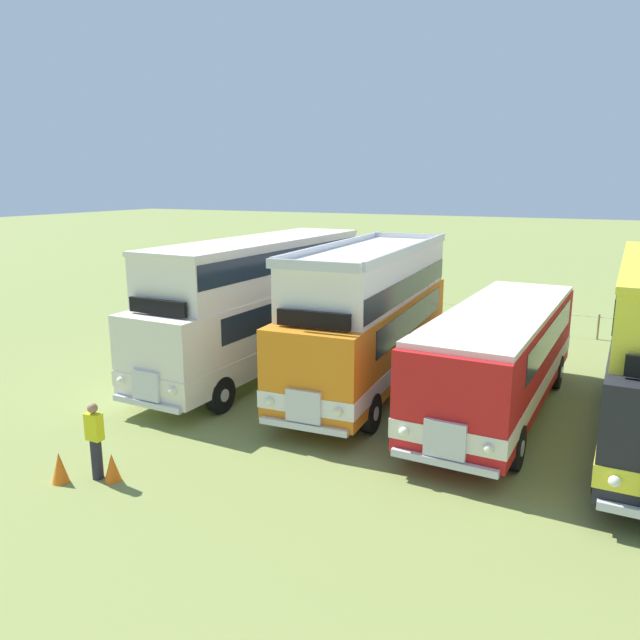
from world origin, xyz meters
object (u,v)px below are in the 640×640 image
Objects in this scene: bus_third_in_row at (500,352)px; cone_mid_row at (112,467)px; bus_first_in_row at (260,300)px; cone_near_end at (60,467)px; marshal_person at (95,440)px; bus_second_in_row at (371,314)px.

bus_third_in_row is 16.08× the size of cone_mid_row.
bus_first_in_row is 15.76× the size of cone_near_end.
bus_second_in_row is at bearing 69.54° from marshal_person.
bus_first_in_row is 8.02m from bus_third_in_row.
bus_first_in_row reaches higher than cone_near_end.
bus_third_in_row reaches higher than cone_mid_row.
marshal_person is at bearing -132.09° from bus_third_in_row.
bus_second_in_row reaches higher than cone_near_end.
bus_third_in_row is at bearing 47.91° from marshal_person.
bus_second_in_row is 0.99× the size of bus_third_in_row.
bus_first_in_row is at bearing 96.21° from marshal_person.
cone_near_end is 1.10× the size of cone_mid_row.
bus_first_in_row is 1.08× the size of bus_third_in_row.
bus_second_in_row is (3.98, -0.03, -0.12)m from bus_first_in_row.
bus_second_in_row is 8.93m from marshal_person.
cone_mid_row is at bearing 9.10° from marshal_person.
cone_near_end is (-3.66, -8.74, -2.01)m from bus_second_in_row.
bus_first_in_row is 3.98m from bus_second_in_row.
bus_second_in_row is at bearing -0.41° from bus_first_in_row.
bus_second_in_row reaches higher than cone_mid_row.
cone_near_end is 0.40× the size of marshal_person.
bus_second_in_row reaches higher than bus_third_in_row.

